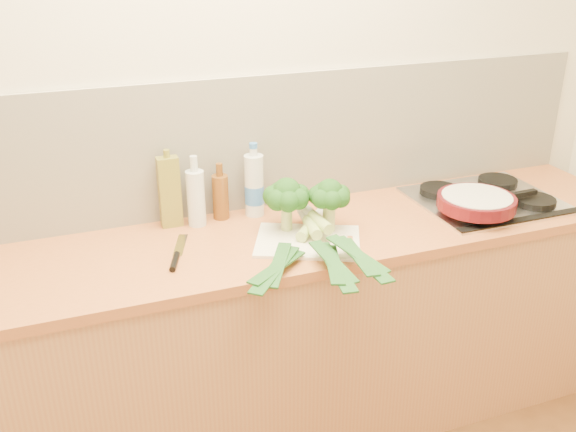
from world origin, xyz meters
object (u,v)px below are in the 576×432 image
at_px(gas_hob, 486,198).
at_px(skillet, 477,202).
at_px(chefs_knife, 176,257).
at_px(chopping_board, 308,241).

bearing_deg(gas_hob, skillet, -140.25).
relative_size(chefs_knife, skillet, 0.63).
bearing_deg(gas_hob, chefs_knife, -177.68).
bearing_deg(skillet, gas_hob, 37.91).
bearing_deg(gas_hob, chopping_board, -173.69).
distance_m(chefs_knife, skillet, 1.19).
bearing_deg(chopping_board, chefs_knife, -159.89).
bearing_deg(skillet, chopping_board, 176.63).
distance_m(chopping_board, chefs_knife, 0.48).
height_order(gas_hob, chopping_board, gas_hob).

